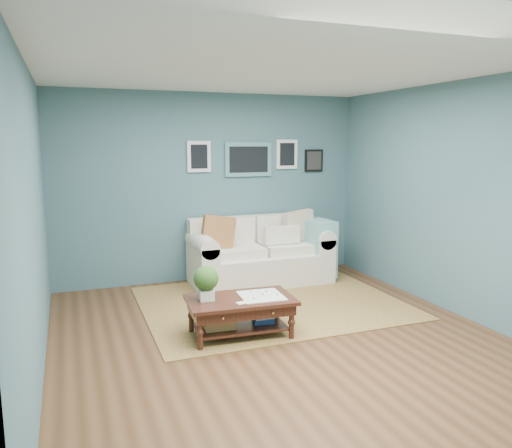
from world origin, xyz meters
name	(u,v)px	position (x,y,z in m)	size (l,w,h in m)	color
room_shell	(280,207)	(0.02, 0.06, 1.36)	(5.00, 5.02, 2.70)	brown
area_rug	(271,302)	(0.35, 1.08, 0.01)	(3.15, 2.52, 0.01)	brown
loveseat	(265,253)	(0.65, 2.03, 0.42)	(2.02, 0.92, 1.04)	white
coffee_table	(235,305)	(-0.41, 0.21, 0.34)	(1.14, 0.71, 0.77)	black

